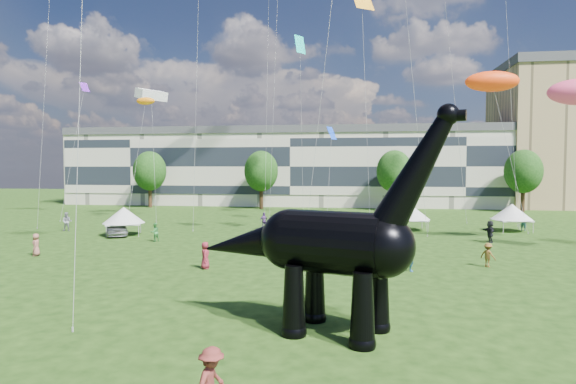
# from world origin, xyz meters

# --- Properties ---
(ground) EXTENTS (220.00, 220.00, 0.00)m
(ground) POSITION_xyz_m (0.00, 0.00, 0.00)
(ground) COLOR #16330C
(ground) RESTS_ON ground
(terrace_row) EXTENTS (78.00, 11.00, 12.00)m
(terrace_row) POSITION_xyz_m (-8.00, 62.00, 6.00)
(terrace_row) COLOR beige
(terrace_row) RESTS_ON ground
(tree_far_left) EXTENTS (5.20, 5.20, 9.44)m
(tree_far_left) POSITION_xyz_m (-30.00, 53.00, 6.29)
(tree_far_left) COLOR #382314
(tree_far_left) RESTS_ON ground
(tree_mid_left) EXTENTS (5.20, 5.20, 9.44)m
(tree_mid_left) POSITION_xyz_m (-12.00, 53.00, 6.29)
(tree_mid_left) COLOR #382314
(tree_mid_left) RESTS_ON ground
(tree_mid_right) EXTENTS (5.20, 5.20, 9.44)m
(tree_mid_right) POSITION_xyz_m (8.00, 53.00, 6.29)
(tree_mid_right) COLOR #382314
(tree_mid_right) RESTS_ON ground
(tree_far_right) EXTENTS (5.20, 5.20, 9.44)m
(tree_far_right) POSITION_xyz_m (26.00, 53.00, 6.29)
(tree_far_right) COLOR #382314
(tree_far_right) RESTS_ON ground
(dinosaur_sculpture) EXTENTS (10.83, 5.02, 8.95)m
(dinosaur_sculpture) POSITION_xyz_m (1.24, -0.82, 3.38)
(dinosaur_sculpture) COLOR black
(dinosaur_sculpture) RESTS_ON ground
(car_silver) EXTENTS (3.85, 4.91, 1.56)m
(car_silver) POSITION_xyz_m (-19.85, 22.82, 0.78)
(car_silver) COLOR #ADACB1
(car_silver) RESTS_ON ground
(car_grey) EXTENTS (5.08, 2.61, 1.60)m
(car_grey) POSITION_xyz_m (-1.87, 22.59, 0.80)
(car_grey) COLOR gray
(car_grey) RESTS_ON ground
(car_white) EXTENTS (6.06, 3.22, 1.62)m
(car_white) POSITION_xyz_m (2.62, 24.68, 0.81)
(car_white) COLOR silver
(car_white) RESTS_ON ground
(car_dark) EXTENTS (2.15, 5.04, 1.45)m
(car_dark) POSITION_xyz_m (2.17, 23.99, 0.72)
(car_dark) COLOR #595960
(car_dark) RESTS_ON ground
(gazebo_near) EXTENTS (4.00, 4.00, 2.59)m
(gazebo_near) POSITION_xyz_m (8.01, 30.47, 1.82)
(gazebo_near) COLOR silver
(gazebo_near) RESTS_ON ground
(gazebo_far) EXTENTS (4.42, 4.42, 2.74)m
(gazebo_far) POSITION_xyz_m (17.86, 31.11, 1.93)
(gazebo_far) COLOR silver
(gazebo_far) RESTS_ON ground
(gazebo_left) EXTENTS (4.97, 4.97, 2.67)m
(gazebo_left) POSITION_xyz_m (-19.24, 23.05, 1.87)
(gazebo_left) COLOR silver
(gazebo_left) RESTS_ON ground
(visitors) EXTENTS (46.41, 40.55, 1.90)m
(visitors) POSITION_xyz_m (-2.74, 15.40, 0.89)
(visitors) COLOR maroon
(visitors) RESTS_ON ground
(kites) EXTENTS (69.26, 49.03, 27.70)m
(kites) POSITION_xyz_m (-0.79, 28.01, 21.73)
(kites) COLOR #FB4D10
(kites) RESTS_ON ground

